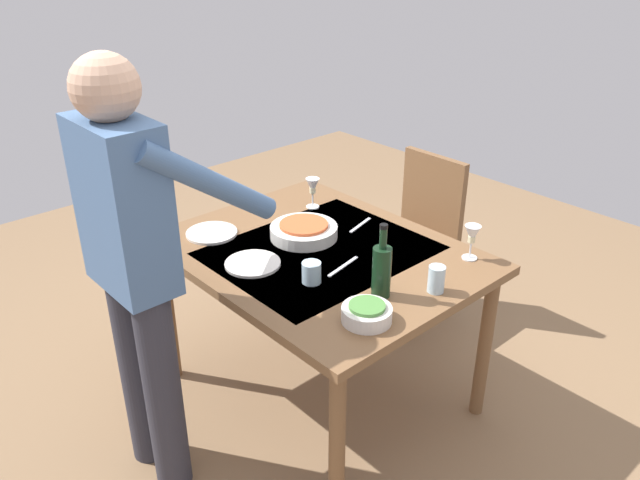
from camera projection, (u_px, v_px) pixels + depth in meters
ground_plane at (320, 391)px, 3.05m from camera, size 6.00×6.00×0.00m
dining_table at (320, 267)px, 2.74m from camera, size 1.31×1.03×0.77m
chair_near at (419, 227)px, 3.47m from camera, size 0.40×0.40×0.91m
person_server at (137, 262)px, 2.22m from camera, size 0.42×0.61×1.69m
wine_bottle at (382, 270)px, 2.33m from camera, size 0.07×0.07×0.30m
wine_glass_left at (313, 188)px, 3.07m from camera, size 0.07×0.07×0.15m
wine_glass_right at (472, 236)px, 2.59m from camera, size 0.07×0.07×0.15m
water_cup_near_left at (311, 272)px, 2.45m from camera, size 0.08×0.08×0.09m
water_cup_near_right at (436, 279)px, 2.38m from camera, size 0.06×0.06×0.11m
serving_bowl_pasta at (304, 231)px, 2.80m from camera, size 0.30×0.30×0.07m
side_bowl_salad at (367, 313)px, 2.22m from camera, size 0.18×0.18×0.07m
dinner_plate_near at (212, 233)px, 2.84m from camera, size 0.23×0.23×0.01m
dinner_plate_far at (253, 264)px, 2.59m from camera, size 0.23×0.23×0.01m
table_knife at (343, 266)px, 2.57m from camera, size 0.05×0.20×0.00m
table_fork at (360, 225)px, 2.93m from camera, size 0.06×0.18×0.00m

